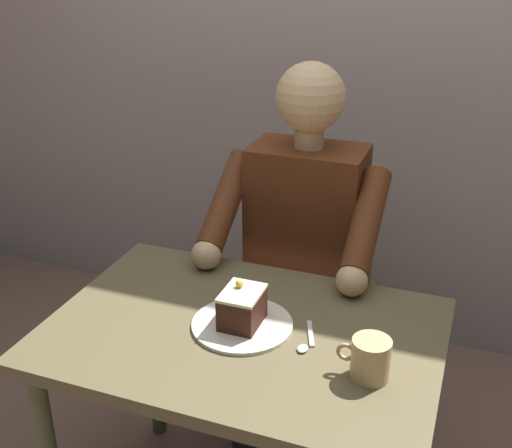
{
  "coord_description": "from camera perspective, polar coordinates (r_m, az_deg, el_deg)",
  "views": [
    {
      "loc": [
        -0.51,
        1.27,
        1.63
      ],
      "look_at": [
        0.0,
        -0.1,
        0.96
      ],
      "focal_mm": 44.78,
      "sensor_mm": 36.0,
      "label": 1
    }
  ],
  "objects": [
    {
      "name": "seated_person",
      "position": [
        2.06,
        3.81,
        -3.01
      ],
      "size": [
        0.53,
        0.58,
        1.29
      ],
      "color": "#5B2C16",
      "rests_on": "ground"
    },
    {
      "name": "dessert_plate",
      "position": [
        1.65,
        -1.23,
        -8.97
      ],
      "size": [
        0.26,
        0.26,
        0.01
      ],
      "primitive_type": "cylinder",
      "color": "silver",
      "rests_on": "dining_table"
    },
    {
      "name": "dining_table",
      "position": [
        1.7,
        -1.16,
        -11.97
      ],
      "size": [
        0.99,
        0.68,
        0.71
      ],
      "color": "brown",
      "rests_on": "ground"
    },
    {
      "name": "coffee_cup",
      "position": [
        1.48,
        10.16,
        -11.72
      ],
      "size": [
        0.12,
        0.09,
        0.1
      ],
      "color": "tan",
      "rests_on": "dining_table"
    },
    {
      "name": "cake_slice",
      "position": [
        1.62,
        -1.25,
        -7.44
      ],
      "size": [
        0.1,
        0.12,
        0.11
      ],
      "color": "#3A1B12",
      "rests_on": "dessert_plate"
    },
    {
      "name": "dessert_spoon",
      "position": [
        1.6,
        4.51,
        -10.43
      ],
      "size": [
        0.05,
        0.14,
        0.01
      ],
      "color": "silver",
      "rests_on": "dining_table"
    },
    {
      "name": "chair",
      "position": [
        2.28,
        4.95,
        -4.87
      ],
      "size": [
        0.42,
        0.42,
        0.91
      ],
      "color": "brown",
      "rests_on": "ground"
    }
  ]
}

